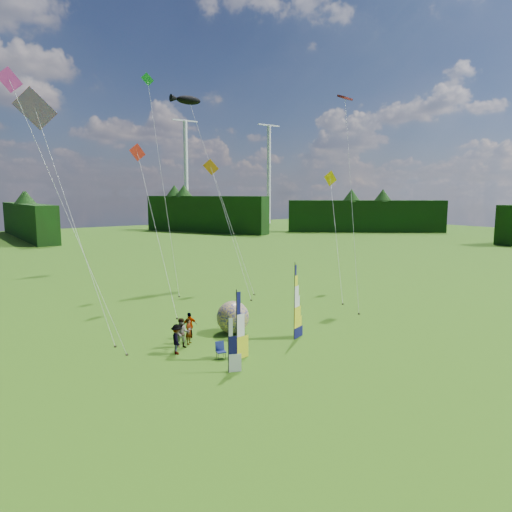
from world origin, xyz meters
TOP-DOWN VIEW (x-y plane):
  - ground at (0.00, 0.00)m, footprint 220.00×220.00m
  - treeline_ring at (0.00, 0.00)m, footprint 210.00×210.00m
  - turbine_left at (70.00, 95.00)m, footprint 8.00×1.20m
  - turbine_right at (45.00, 102.00)m, footprint 8.00×1.20m
  - feather_banner_main at (1.11, 2.72)m, footprint 1.28×0.55m
  - side_banner_left at (-3.90, 1.87)m, footprint 1.09×0.22m
  - side_banner_far at (-5.26, 0.60)m, footprint 0.86×0.43m
  - bol_inflatable at (-1.32, 6.23)m, footprint 2.66×2.66m
  - spectator_a at (-4.75, 6.01)m, footprint 0.71×0.69m
  - spectator_b at (-5.46, 5.53)m, footprint 1.01×0.77m
  - spectator_c at (-6.18, 4.78)m, footprint 0.75×1.23m
  - spectator_d at (-4.20, 6.97)m, footprint 1.04×0.52m
  - camp_chair at (-4.51, 2.59)m, footprint 0.69×0.69m
  - kite_whale at (6.58, 20.78)m, footprint 5.89×15.51m
  - kite_rainbow_delta at (-9.78, 12.38)m, footprint 11.32×14.88m
  - kite_parafoil at (11.59, 7.66)m, footprint 8.64×10.28m
  - small_kite_red at (-2.48, 15.82)m, footprint 4.09×11.19m
  - small_kite_orange at (5.61, 17.33)m, footprint 7.49×11.64m
  - small_kite_yellow at (13.37, 11.05)m, footprint 9.26×10.82m
  - small_kite_pink at (-10.82, 9.23)m, footprint 7.39×8.95m
  - small_kite_green at (1.38, 22.78)m, footprint 7.77×11.93m

SIDE VIEW (x-z plane):
  - ground at x=0.00m, z-range 0.00..0.00m
  - camp_chair at x=-4.51m, z-range 0.00..0.97m
  - spectator_a at x=-4.75m, z-range 0.00..1.65m
  - spectator_d at x=-4.20m, z-range 0.00..1.71m
  - spectator_c at x=-6.18m, z-range 0.00..1.78m
  - spectator_b at x=-5.46m, z-range 0.00..1.87m
  - bol_inflatable at x=-1.32m, z-range 0.00..2.20m
  - side_banner_far at x=-5.26m, z-range 0.00..2.96m
  - side_banner_left at x=-3.90m, z-range 0.00..3.94m
  - feather_banner_main at x=1.11m, z-range 0.00..4.89m
  - treeline_ring at x=0.00m, z-range 0.00..8.00m
  - small_kite_yellow at x=13.37m, z-range 0.00..12.23m
  - small_kite_orange at x=5.61m, z-range 0.00..13.35m
  - small_kite_red at x=-2.48m, z-range 0.00..14.19m
  - small_kite_pink at x=-10.82m, z-range 0.00..17.20m
  - kite_rainbow_delta at x=-9.78m, z-range 0.00..17.60m
  - kite_parafoil at x=11.59m, z-range 0.00..19.54m
  - kite_whale at x=6.58m, z-range 0.00..20.98m
  - small_kite_green at x=1.38m, z-range 0.00..22.13m
  - turbine_left at x=70.00m, z-range 0.00..30.00m
  - turbine_right at x=45.00m, z-range 0.00..30.00m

